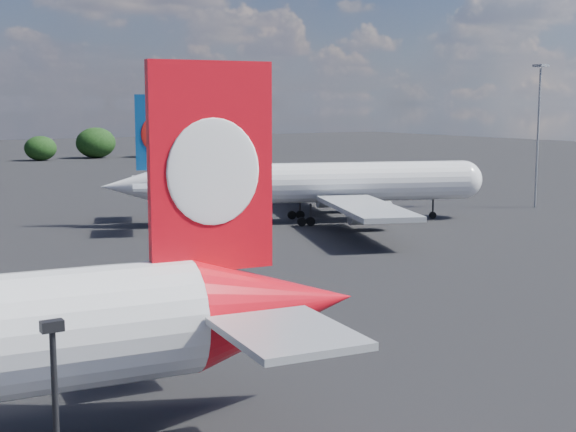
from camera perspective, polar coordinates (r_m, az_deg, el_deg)
china_southern_airliner at (r=97.50m, az=1.40°, el=2.29°), size 45.93×44.15×15.45m
floodlight_mast_near at (r=116.50m, az=17.41°, el=6.95°), size 1.60×1.60×19.72m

